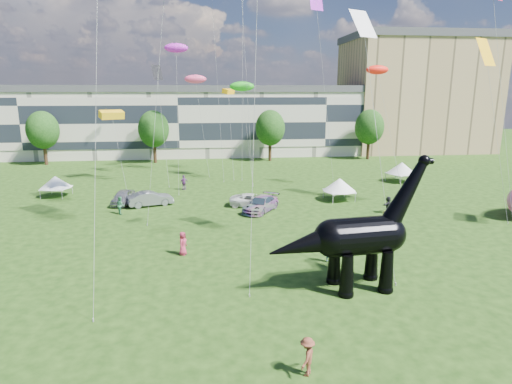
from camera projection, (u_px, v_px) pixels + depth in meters
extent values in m
plane|color=#16330C|center=(262.00, 312.00, 23.87)|extent=(220.00, 220.00, 0.00)
cube|color=beige|center=(181.00, 124.00, 81.62)|extent=(78.00, 11.00, 12.00)
cube|color=tan|center=(415.00, 96.00, 88.52)|extent=(28.00, 18.00, 22.00)
cylinder|color=#382314|center=(46.00, 155.00, 71.57)|extent=(0.56, 0.56, 3.20)
ellipsoid|color=#14380F|center=(42.00, 127.00, 70.49)|extent=(5.20, 5.20, 6.24)
cylinder|color=#382314|center=(155.00, 154.00, 73.50)|extent=(0.56, 0.56, 3.20)
ellipsoid|color=#14380F|center=(153.00, 126.00, 72.41)|extent=(5.20, 5.20, 6.24)
cylinder|color=#382314|center=(270.00, 152.00, 75.64)|extent=(0.56, 0.56, 3.20)
ellipsoid|color=#14380F|center=(270.00, 125.00, 74.56)|extent=(5.20, 5.20, 6.24)
cylinder|color=#382314|center=(368.00, 150.00, 77.57)|extent=(0.56, 0.56, 3.20)
ellipsoid|color=#14380F|center=(370.00, 124.00, 76.48)|extent=(5.20, 5.20, 6.24)
cone|color=black|center=(347.00, 276.00, 25.44)|extent=(1.00, 1.00, 2.61)
sphere|color=black|center=(346.00, 293.00, 25.70)|extent=(0.96, 0.96, 0.96)
cone|color=black|center=(334.00, 264.00, 27.25)|extent=(1.00, 1.00, 2.61)
sphere|color=black|center=(333.00, 280.00, 27.52)|extent=(0.96, 0.96, 0.96)
cone|color=black|center=(387.00, 272.00, 26.00)|extent=(1.00, 1.00, 2.61)
sphere|color=black|center=(385.00, 289.00, 26.27)|extent=(0.96, 0.96, 0.96)
cone|color=black|center=(372.00, 260.00, 27.82)|extent=(1.00, 1.00, 2.61)
sphere|color=black|center=(370.00, 276.00, 28.08)|extent=(0.96, 0.96, 0.96)
cylinder|color=black|center=(360.00, 236.00, 26.13)|extent=(3.89, 2.75, 2.35)
sphere|color=black|center=(332.00, 238.00, 25.74)|extent=(2.35, 2.35, 2.35)
sphere|color=black|center=(387.00, 234.00, 26.53)|extent=(2.26, 2.26, 2.26)
cone|color=black|center=(406.00, 194.00, 26.18)|extent=(3.40, 1.67, 4.60)
sphere|color=black|center=(424.00, 161.00, 25.95)|extent=(0.73, 0.73, 0.73)
cylinder|color=black|center=(428.00, 161.00, 26.02)|extent=(0.65, 0.45, 0.38)
cone|color=black|center=(304.00, 245.00, 25.41)|extent=(4.77, 2.34, 2.55)
imported|color=#A8A8AD|center=(123.00, 197.00, 46.65)|extent=(2.32, 4.67, 1.53)
imported|color=gray|center=(150.00, 199.00, 45.88)|extent=(5.07, 3.14, 1.58)
imported|color=white|center=(252.00, 200.00, 45.72)|extent=(5.15, 3.15, 1.33)
imported|color=#595960|center=(261.00, 204.00, 43.73)|extent=(4.73, 5.61, 1.54)
cube|color=white|center=(339.00, 191.00, 48.16)|extent=(3.23, 3.23, 0.11)
cone|color=white|center=(339.00, 184.00, 47.99)|extent=(4.09, 4.09, 1.44)
cylinder|color=#999999|center=(333.00, 199.00, 46.70)|extent=(0.06, 0.06, 1.05)
cylinder|color=#999999|center=(355.00, 198.00, 47.33)|extent=(0.06, 0.06, 1.05)
cylinder|color=#999999|center=(323.00, 194.00, 49.23)|extent=(0.06, 0.06, 1.05)
cylinder|color=#999999|center=(345.00, 192.00, 49.86)|extent=(0.06, 0.06, 1.05)
cube|color=silver|center=(401.00, 174.00, 58.03)|extent=(3.88, 3.88, 0.12)
cone|color=silver|center=(402.00, 168.00, 57.84)|extent=(4.92, 4.92, 1.52)
cylinder|color=#999999|center=(401.00, 181.00, 56.31)|extent=(0.06, 0.06, 1.12)
cylinder|color=#999999|center=(417.00, 179.00, 57.51)|extent=(0.06, 0.06, 1.12)
cylinder|color=#999999|center=(386.00, 177.00, 58.80)|extent=(0.06, 0.06, 1.12)
cylinder|color=#999999|center=(401.00, 175.00, 60.00)|extent=(0.06, 0.06, 1.12)
cube|color=white|center=(56.00, 188.00, 49.92)|extent=(3.13, 3.13, 0.11)
cone|color=white|center=(55.00, 182.00, 49.75)|extent=(3.96, 3.96, 1.37)
cylinder|color=#999999|center=(40.00, 195.00, 48.84)|extent=(0.05, 0.05, 1.01)
cylinder|color=#999999|center=(62.00, 195.00, 48.74)|extent=(0.05, 0.05, 1.01)
cylinder|color=#999999|center=(51.00, 190.00, 51.33)|extent=(0.05, 0.05, 1.01)
cylinder|color=#999999|center=(72.00, 190.00, 51.23)|extent=(0.05, 0.05, 1.01)
imported|color=brown|center=(307.00, 357.00, 18.38)|extent=(1.15, 1.32, 1.77)
imported|color=#99A12B|center=(386.00, 220.00, 37.97)|extent=(0.95, 1.28, 1.77)
imported|color=#A12843|center=(183.00, 243.00, 32.04)|extent=(0.86, 1.03, 1.80)
imported|color=#653270|center=(184.00, 182.00, 53.29)|extent=(1.16, 1.00, 1.87)
imported|color=#2D5670|center=(397.00, 172.00, 60.61)|extent=(0.71, 0.57, 1.69)
imported|color=black|center=(388.00, 205.00, 43.10)|extent=(1.53, 1.48, 1.74)
imported|color=#348252|center=(121.00, 205.00, 42.80)|extent=(0.96, 1.07, 1.79)
imported|color=#2B3E9F|center=(329.00, 251.00, 30.74)|extent=(0.64, 0.70, 1.60)
plane|color=#ECA90C|center=(486.00, 52.00, 40.61)|extent=(3.08, 2.44, 2.61)
cube|color=gold|center=(112.00, 115.00, 57.16)|extent=(3.43, 2.93, 1.28)
plane|color=black|center=(157.00, 73.00, 58.83)|extent=(2.03, 1.89, 2.06)
ellipsoid|color=#B51BBD|center=(176.00, 48.00, 50.97)|extent=(2.38, 3.11, 1.11)
ellipsoid|color=red|center=(377.00, 70.00, 50.30)|extent=(2.80, 2.73, 1.05)
cube|color=#FFAA0D|center=(228.00, 91.00, 63.20)|extent=(2.03, 2.40, 0.84)
plane|color=white|center=(363.00, 24.00, 30.05)|extent=(2.69, 2.20, 1.98)
ellipsoid|color=#1D9C18|center=(242.00, 86.00, 57.53)|extent=(3.60, 3.08, 1.30)
ellipsoid|color=#D83C6C|center=(195.00, 79.00, 61.45)|extent=(3.27, 3.13, 1.22)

